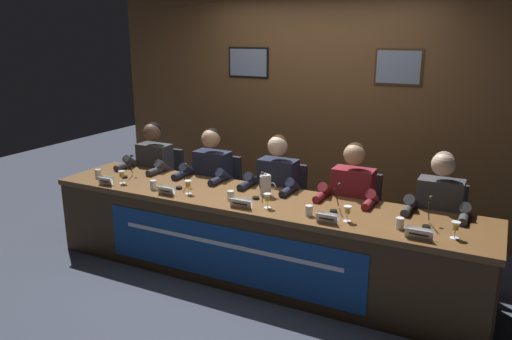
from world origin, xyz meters
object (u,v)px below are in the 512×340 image
object	(u,v)px
chair_center	(283,210)
chair_right	(355,223)
juice_glass_far_left	(122,175)
water_cup_left	(153,185)
nameplate_far_right	(419,234)
chair_far_right	(437,237)
nameplate_center	(241,203)
nameplate_far_left	(106,181)
water_cup_right	(309,211)
nameplate_left	(166,190)
panelist_far_left	(151,171)
chair_left	(219,199)
microphone_left	(181,180)
panelist_center	(274,189)
microphone_far_right	(428,217)
juice_glass_far_right	(456,227)
panelist_far_right	(437,214)
microphone_right	(336,202)
panelist_left	(209,179)
juice_glass_center	(267,198)
microphone_far_left	(127,170)
panelist_right	(350,201)
microphone_center	(258,190)
chair_far_left	(163,190)
conference_table	(250,226)
nameplate_right	(327,218)
water_cup_far_right	(400,224)
juice_glass_right	(347,211)
juice_glass_left	(188,185)
water_cup_far_left	(98,174)

from	to	relation	value
chair_center	chair_right	size ratio (longest dim) A/B	1.00
juice_glass_far_left	water_cup_left	bearing A→B (deg)	-2.09
juice_glass_far_left	nameplate_far_right	world-z (taller)	juice_glass_far_left
chair_far_right	nameplate_center	bearing A→B (deg)	-148.97
nameplate_far_left	water_cup_right	size ratio (longest dim) A/B	1.87
nameplate_left	chair_far_right	size ratio (longest dim) A/B	0.19
water_cup_left	nameplate_center	xyz separation A→B (m)	(0.96, -0.07, 0.00)
panelist_far_left	nameplate_far_left	xyz separation A→B (m)	(0.03, -0.70, 0.08)
chair_left	water_cup_right	world-z (taller)	chair_left
microphone_left	panelist_center	size ratio (longest dim) A/B	0.18
microphone_far_right	juice_glass_far_right	bearing A→B (deg)	-35.81
panelist_far_left	panelist_far_right	distance (m)	2.93
nameplate_left	water_cup_right	xyz separation A→B (m)	(1.32, 0.08, -0.00)
nameplate_far_left	juice_glass_far_right	size ratio (longest dim) A/B	1.28
nameplate_left	microphone_right	world-z (taller)	microphone_right
panelist_left	juice_glass_center	distance (m)	1.11
juice_glass_center	panelist_far_right	size ratio (longest dim) A/B	0.10
microphone_far_left	microphone_right	distance (m)	2.17
panelist_left	water_cup_right	bearing A→B (deg)	-24.53
panelist_right	nameplate_far_right	world-z (taller)	panelist_right
nameplate_far_left	microphone_center	world-z (taller)	microphone_center
juice_glass_far_left	microphone_right	distance (m)	2.07
nameplate_center	microphone_far_right	world-z (taller)	microphone_far_right
chair_far_left	microphone_far_left	distance (m)	0.71
microphone_left	chair_far_left	bearing A→B (deg)	138.11
microphone_far_right	conference_table	bearing A→B (deg)	-176.02
panelist_center	microphone_right	world-z (taller)	panelist_center
nameplate_left	microphone_left	bearing A→B (deg)	90.44
microphone_right	chair_far_left	bearing A→B (deg)	164.78
juice_glass_far_left	nameplate_right	xyz separation A→B (m)	(2.09, -0.09, -0.05)
chair_left	juice_glass_far_right	size ratio (longest dim) A/B	7.13
water_cup_far_right	juice_glass_far_right	bearing A→B (deg)	-0.86
juice_glass_right	water_cup_right	distance (m)	0.31
nameplate_left	microphone_far_right	bearing A→B (deg)	7.22
juice_glass_left	microphone_left	xyz separation A→B (m)	(-0.16, 0.12, -0.01)
microphone_far_left	water_cup_left	bearing A→B (deg)	-23.17
conference_table	water_cup_far_left	bearing A→B (deg)	-178.43
water_cup_far_left	chair_far_right	bearing A→B (deg)	13.38
water_cup_right	nameplate_far_left	bearing A→B (deg)	-177.13
panelist_right	juice_glass_center	bearing A→B (deg)	-132.17
chair_left	juice_glass_left	size ratio (longest dim) A/B	7.13
water_cup_left	chair_center	bearing A→B (deg)	40.19
panelist_center	water_cup_far_right	bearing A→B (deg)	-23.30
juice_glass_left	nameplate_center	world-z (taller)	juice_glass_left
juice_glass_center	chair_far_right	size ratio (longest dim) A/B	0.14
conference_table	microphone_far_left	distance (m)	1.47
panelist_left	chair_far_right	distance (m)	2.23
water_cup_far_left	water_cup_left	xyz separation A→B (m)	(0.73, -0.05, 0.00)
conference_table	water_cup_far_left	distance (m)	1.70
microphone_left	microphone_right	bearing A→B (deg)	1.87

